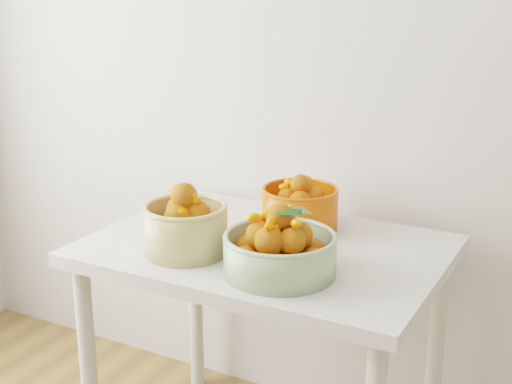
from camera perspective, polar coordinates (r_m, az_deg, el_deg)
table at (r=2.08m, az=0.79°, el=-6.66°), size 1.00×0.70×0.75m
bowl_cream at (r=1.97m, az=-5.67°, el=-2.76°), size 0.24×0.24×0.20m
bowl_green at (r=1.83m, az=1.90°, el=-4.65°), size 0.32×0.32×0.19m
bowl_orange at (r=2.16m, az=3.51°, el=-1.17°), size 0.28×0.28×0.17m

